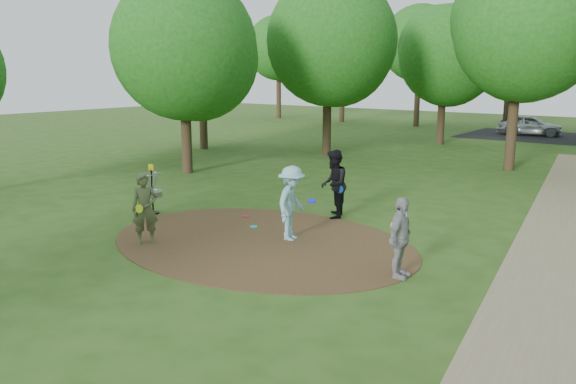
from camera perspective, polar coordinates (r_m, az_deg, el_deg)
The scene contains 13 objects.
ground at distance 14.47m, azimuth -2.85°, elevation -5.06°, with size 100.00×100.00×0.00m, color #2D5119.
dirt_clearing at distance 14.47m, azimuth -2.85°, elevation -5.02°, with size 8.40×8.40×0.02m, color #47301C.
footpath at distance 13.55m, azimuth 25.07°, elevation -7.40°, with size 2.00×40.00×0.01m, color #8C7A5B.
parking_lot at distance 41.44m, azimuth 27.07°, elevation 4.85°, with size 14.00×8.00×0.01m, color black.
player_observer_with_disc at distance 14.52m, azimuth -14.33°, elevation -1.68°, with size 0.75×0.78×1.81m.
player_throwing_with_disc at distance 14.38m, azimuth 0.37°, elevation -1.15°, with size 1.29×1.39×1.94m.
player_walking_with_disc at distance 16.64m, azimuth 4.66°, elevation 0.80°, with size 1.14×1.23×2.04m.
player_waiting_with_disc at distance 11.96m, azimuth 11.32°, elevation -4.60°, with size 0.51×1.06×1.75m.
disc_ground_cyan at distance 15.76m, azimuth -3.49°, elevation -3.53°, with size 0.22×0.22×0.02m, color #18C1C4.
disc_ground_red at distance 16.86m, azimuth -4.34°, elevation -2.50°, with size 0.22×0.22×0.02m, color red.
car_left at distance 42.24m, azimuth 23.33°, elevation 6.26°, with size 1.67×4.16×1.42m, color #AEB1B6.
disc_golf_basket at distance 17.57m, azimuth -13.65°, elevation 0.62°, with size 0.63×0.63×1.54m.
tree_ring at distance 23.11m, azimuth 17.06°, elevation 14.16°, with size 37.13×45.84×9.67m.
Camera 1 is at (8.82, -10.65, 4.25)m, focal length 35.00 mm.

